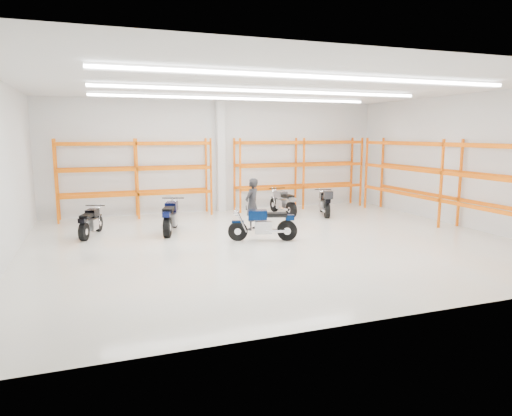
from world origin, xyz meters
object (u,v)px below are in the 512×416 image
object	(u,v)px
motorcycle_back_c	(284,203)
motorcycle_back_a	(90,223)
standing_man	(252,204)
motorcycle_back_d	(325,203)
motorcycle_back_b	(171,218)
motorcycle_main	(266,225)
structural_column	(221,157)

from	to	relation	value
motorcycle_back_c	motorcycle_back_a	bearing A→B (deg)	-167.92
motorcycle_back_a	standing_man	bearing A→B (deg)	-7.84
motorcycle_back_c	motorcycle_back_d	bearing A→B (deg)	-25.69
standing_man	motorcycle_back_a	bearing A→B (deg)	-47.86
motorcycle_back_c	standing_man	size ratio (longest dim) A/B	1.20
motorcycle_back_b	motorcycle_back_d	distance (m)	6.29
motorcycle_back_a	motorcycle_back_d	xyz separation A→B (m)	(8.63, 0.83, 0.08)
motorcycle_back_b	standing_man	world-z (taller)	standing_man
motorcycle_main	motorcycle_back_c	bearing A→B (deg)	60.15
motorcycle_main	standing_man	xyz separation A→B (m)	(0.14, 1.65, 0.38)
motorcycle_back_a	motorcycle_back_d	distance (m)	8.67
motorcycle_back_a	motorcycle_back_b	distance (m)	2.46
motorcycle_main	motorcycle_back_b	world-z (taller)	motorcycle_back_b
motorcycle_back_c	structural_column	bearing A→B (deg)	139.72
motorcycle_back_b	standing_man	xyz separation A→B (m)	(2.64, -0.40, 0.36)
motorcycle_back_d	standing_man	distance (m)	3.88
standing_man	structural_column	distance (m)	4.22
motorcycle_back_a	motorcycle_back_c	xyz separation A→B (m)	(7.17, 1.54, 0.05)
motorcycle_main	motorcycle_back_a	size ratio (longest dim) A/B	1.12
motorcycle_back_a	motorcycle_back_b	bearing A→B (deg)	-6.92
motorcycle_main	standing_man	distance (m)	1.70
motorcycle_back_a	motorcycle_back_c	size ratio (longest dim) A/B	0.87
motorcycle_back_b	motorcycle_back_c	world-z (taller)	motorcycle_back_b
motorcycle_back_b	structural_column	size ratio (longest dim) A/B	0.47
motorcycle_back_c	motorcycle_main	bearing A→B (deg)	-119.85
motorcycle_back_a	structural_column	size ratio (longest dim) A/B	0.40
motorcycle_back_a	structural_column	xyz separation A→B (m)	(5.11, 3.29, 1.82)
motorcycle_back_c	motorcycle_back_d	xyz separation A→B (m)	(1.46, -0.70, 0.03)
motorcycle_back_b	motorcycle_back_c	bearing A→B (deg)	21.15
motorcycle_back_c	motorcycle_back_d	world-z (taller)	motorcycle_back_d
motorcycle_back_b	motorcycle_back_a	bearing A→B (deg)	173.08
motorcycle_back_b	motorcycle_back_c	size ratio (longest dim) A/B	1.02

